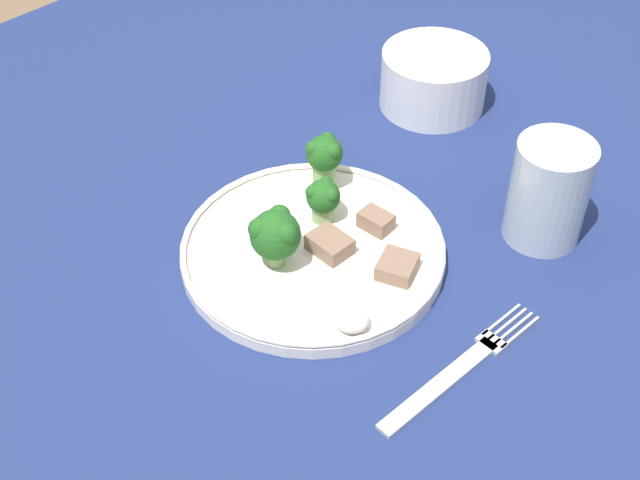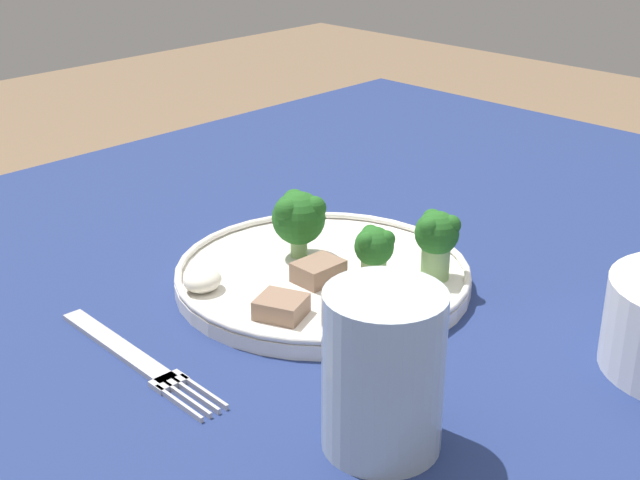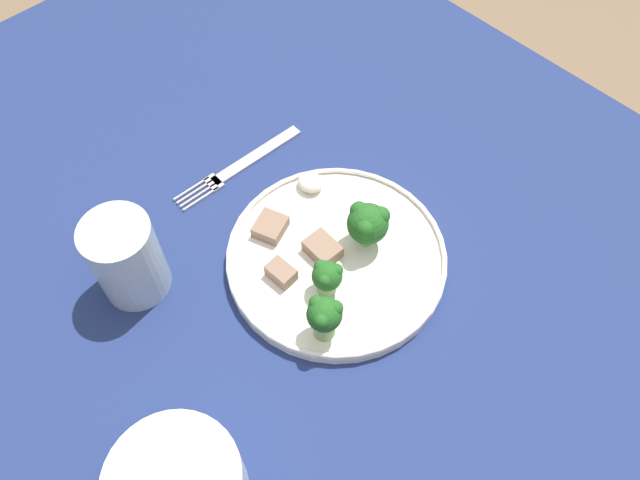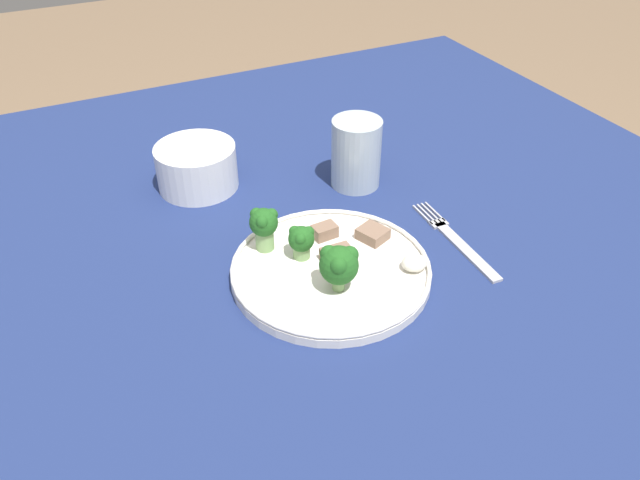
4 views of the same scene
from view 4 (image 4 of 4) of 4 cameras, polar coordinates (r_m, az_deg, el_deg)
name	(u,v)px [view 4 (image 4 of 4)]	position (r m, az deg, el deg)	size (l,w,h in m)	color
table	(310,274)	(0.92, -0.93, -3.16)	(1.25, 1.13, 0.75)	navy
dinner_plate	(331,270)	(0.77, 0.99, -2.76)	(0.25, 0.25, 0.02)	white
fork	(456,240)	(0.85, 12.32, -0.03)	(0.03, 0.19, 0.00)	#B2B2B7
cream_bowl	(197,168)	(0.95, -11.19, 6.48)	(0.12, 0.12, 0.07)	white
drinking_glass	(356,157)	(0.93, 3.31, 7.62)	(0.07, 0.07, 0.10)	#B2C1CC
broccoli_floret_near_rim_left	(301,240)	(0.77, -1.72, 0.02)	(0.03, 0.03, 0.04)	#7FA866
broccoli_floret_center_left	(339,264)	(0.72, 1.74, -2.23)	(0.05, 0.05, 0.06)	#7FA866
broccoli_floret_back_left	(264,225)	(0.78, -5.16, 1.39)	(0.04, 0.04, 0.06)	#7FA866
meat_slice_front_slice	(373,234)	(0.81, 4.83, 0.57)	(0.04, 0.04, 0.02)	#846651
meat_slice_middle_slice	(338,256)	(0.77, 1.63, -1.47)	(0.04, 0.03, 0.02)	#846651
meat_slice_rear_slice	(324,231)	(0.81, 0.37, 0.80)	(0.03, 0.02, 0.02)	#846651
sauce_dollop	(414,263)	(0.77, 8.62, -2.08)	(0.03, 0.03, 0.02)	silver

